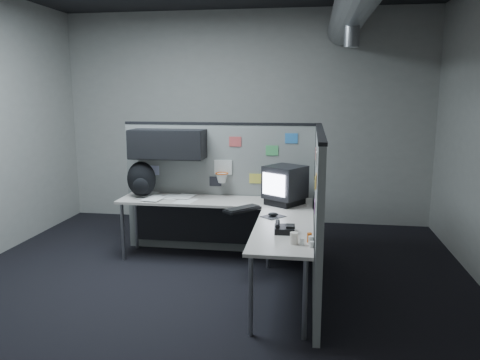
% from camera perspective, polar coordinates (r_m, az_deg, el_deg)
% --- Properties ---
extents(room, '(5.62, 5.62, 3.22)m').
position_cam_1_polar(room, '(4.36, 2.71, 12.03)').
color(room, black).
rests_on(room, ground).
extents(partition_back, '(2.44, 0.42, 1.63)m').
position_cam_1_polar(partition_back, '(5.80, -4.09, 0.74)').
color(partition_back, gray).
rests_on(partition_back, ground).
extents(partition_right, '(0.07, 2.23, 1.63)m').
position_cam_1_polar(partition_right, '(4.70, 9.47, -3.93)').
color(partition_right, gray).
rests_on(partition_right, ground).
extents(desk, '(2.31, 2.11, 0.73)m').
position_cam_1_polar(desk, '(5.29, -1.07, -4.44)').
color(desk, beige).
rests_on(desk, ground).
extents(monitor, '(0.54, 0.54, 0.44)m').
position_cam_1_polar(monitor, '(5.33, 5.49, -0.57)').
color(monitor, black).
rests_on(monitor, desk).
extents(keyboard, '(0.40, 0.43, 0.04)m').
position_cam_1_polar(keyboard, '(5.06, 0.28, -3.56)').
color(keyboard, black).
rests_on(keyboard, desk).
extents(mouse, '(0.27, 0.28, 0.05)m').
position_cam_1_polar(mouse, '(4.83, 4.06, -4.31)').
color(mouse, black).
rests_on(mouse, desk).
extents(phone, '(0.19, 0.21, 0.09)m').
position_cam_1_polar(phone, '(4.31, 5.39, -5.91)').
color(phone, black).
rests_on(phone, desk).
extents(bottles, '(0.13, 0.18, 0.08)m').
position_cam_1_polar(bottles, '(4.00, 8.36, -7.30)').
color(bottles, silver).
rests_on(bottles, desk).
extents(cup, '(0.09, 0.09, 0.10)m').
position_cam_1_polar(cup, '(4.00, 6.62, -7.06)').
color(cup, silver).
rests_on(cup, desk).
extents(papers, '(0.82, 0.58, 0.02)m').
position_cam_1_polar(papers, '(5.74, -9.11, -2.09)').
color(papers, white).
rests_on(papers, desk).
extents(backpack, '(0.37, 0.34, 0.43)m').
position_cam_1_polar(backpack, '(5.82, -11.93, 0.03)').
color(backpack, black).
rests_on(backpack, desk).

